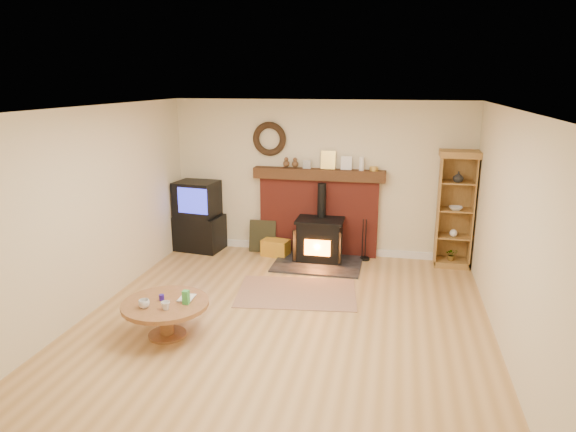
% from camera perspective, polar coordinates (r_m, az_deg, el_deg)
% --- Properties ---
extents(ground, '(5.50, 5.50, 0.00)m').
position_cam_1_polar(ground, '(6.50, -0.41, -11.68)').
color(ground, '#A97E46').
rests_on(ground, ground).
extents(room_shell, '(5.02, 5.52, 2.61)m').
position_cam_1_polar(room_shell, '(6.03, -0.41, 3.50)').
color(room_shell, beige).
rests_on(room_shell, ground).
extents(chimney_breast, '(2.20, 0.22, 1.78)m').
position_cam_1_polar(chimney_breast, '(8.69, 3.40, 0.85)').
color(chimney_breast, maroon).
rests_on(chimney_breast, ground).
extents(wood_stove, '(1.40, 1.00, 1.27)m').
position_cam_1_polar(wood_stove, '(8.43, 3.51, -2.82)').
color(wood_stove, black).
rests_on(wood_stove, ground).
extents(area_rug, '(1.78, 1.33, 0.01)m').
position_cam_1_polar(area_rug, '(7.30, 0.97, -8.51)').
color(area_rug, brown).
rests_on(area_rug, ground).
extents(tv_unit, '(0.89, 0.67, 1.22)m').
position_cam_1_polar(tv_unit, '(9.11, -9.98, -0.13)').
color(tv_unit, black).
rests_on(tv_unit, ground).
extents(curio_cabinet, '(0.60, 0.43, 1.86)m').
position_cam_1_polar(curio_cabinet, '(8.51, 18.06, 0.74)').
color(curio_cabinet, brown).
rests_on(curio_cabinet, ground).
extents(firelog_box, '(0.49, 0.36, 0.28)m').
position_cam_1_polar(firelog_box, '(8.75, -1.38, -3.54)').
color(firelog_box, yellow).
rests_on(firelog_box, ground).
extents(leaning_painting, '(0.47, 0.12, 0.56)m').
position_cam_1_polar(leaning_painting, '(8.91, -2.85, -2.27)').
color(leaning_painting, black).
rests_on(leaning_painting, ground).
extents(fire_tools, '(0.16, 0.16, 0.70)m').
position_cam_1_polar(fire_tools, '(8.65, 8.51, -4.17)').
color(fire_tools, black).
rests_on(fire_tools, ground).
extents(coffee_table, '(1.00, 1.00, 0.59)m').
position_cam_1_polar(coffee_table, '(6.19, -13.44, -9.97)').
color(coffee_table, brown).
rests_on(coffee_table, ground).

